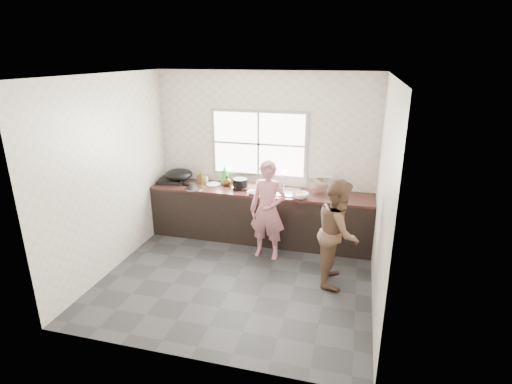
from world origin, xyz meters
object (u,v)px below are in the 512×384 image
(person_side, at_px, (338,232))
(bottle_brown_tall, at_px, (201,178))
(wok, at_px, (179,174))
(black_pot, at_px, (240,184))
(bottle_green, at_px, (225,174))
(burner, at_px, (171,180))
(bowl_mince, at_px, (254,193))
(bowl_crabs, at_px, (300,196))
(plate_food, at_px, (214,184))
(woman, at_px, (268,213))
(pot_lid_right, at_px, (189,185))
(bowl_held, at_px, (302,196))
(glass_jar, at_px, (206,180))
(dish_rack, at_px, (320,184))
(pot_lid_left, at_px, (194,188))
(bottle_brown_short, at_px, (227,181))
(cutting_board, at_px, (246,187))

(person_side, xyz_separation_m, bottle_brown_tall, (-2.37, 1.09, 0.24))
(wok, bearing_deg, black_pot, -2.57)
(bottle_green, bearing_deg, burner, -171.32)
(bowl_mince, xyz_separation_m, bottle_brown_tall, (-1.01, 0.31, 0.07))
(bowl_crabs, relative_size, plate_food, 0.86)
(woman, bearing_deg, bottle_green, 146.50)
(bottle_green, height_order, pot_lid_right, bottle_green)
(bowl_held, xyz_separation_m, glass_jar, (-1.69, 0.35, 0.02))
(dish_rack, relative_size, pot_lid_left, 1.32)
(woman, distance_m, bottle_brown_short, 1.07)
(bottle_green, relative_size, pot_lid_left, 1.19)
(bottle_brown_short, distance_m, burner, 1.00)
(bowl_mince, distance_m, glass_jar, 1.02)
(bowl_held, height_order, pot_lid_left, bowl_held)
(glass_jar, bearing_deg, cutting_board, -8.30)
(bowl_mince, xyz_separation_m, dish_rack, (0.99, 0.35, 0.12))
(woman, distance_m, bottle_brown_tall, 1.49)
(bowl_mince, height_order, black_pot, black_pot)
(bottle_green, relative_size, dish_rack, 0.90)
(cutting_board, distance_m, bottle_brown_short, 0.33)
(bottle_brown_tall, relative_size, wok, 0.42)
(black_pot, height_order, plate_food, black_pot)
(glass_jar, relative_size, dish_rack, 0.26)
(cutting_board, relative_size, bottle_brown_tall, 1.88)
(person_side, distance_m, bowl_mince, 1.58)
(black_pot, relative_size, bottle_brown_short, 1.40)
(pot_lid_left, bearing_deg, bowl_held, 0.92)
(cutting_board, xyz_separation_m, black_pot, (-0.07, -0.08, 0.07))
(dish_rack, bearing_deg, glass_jar, 167.81)
(person_side, bearing_deg, bowl_held, 34.87)
(plate_food, relative_size, pot_lid_right, 1.01)
(bottle_brown_short, distance_m, dish_rack, 1.52)
(bottle_brown_tall, relative_size, dish_rack, 0.52)
(bottle_brown_tall, bearing_deg, wok, -169.95)
(bowl_mince, bearing_deg, person_side, -30.03)
(plate_food, xyz_separation_m, dish_rack, (1.76, 0.08, 0.13))
(burner, distance_m, wok, 0.19)
(bowl_mince, height_order, pot_lid_right, bowl_mince)
(glass_jar, xyz_separation_m, burner, (-0.58, -0.14, -0.02))
(bowl_mince, xyz_separation_m, wok, (-1.38, 0.24, 0.12))
(bottle_brown_short, bearing_deg, bowl_held, -11.27)
(black_pot, relative_size, burner, 0.58)
(burner, bearing_deg, pot_lid_right, -12.43)
(bottle_brown_tall, height_order, burner, bottle_brown_tall)
(black_pot, bearing_deg, person_side, -30.83)
(bowl_crabs, bearing_deg, bottle_brown_tall, 169.95)
(cutting_board, bearing_deg, bottle_green, 164.38)
(black_pot, bearing_deg, bottle_brown_tall, 171.00)
(bottle_green, height_order, pot_lid_left, bottle_green)
(bowl_held, height_order, bottle_green, bottle_green)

